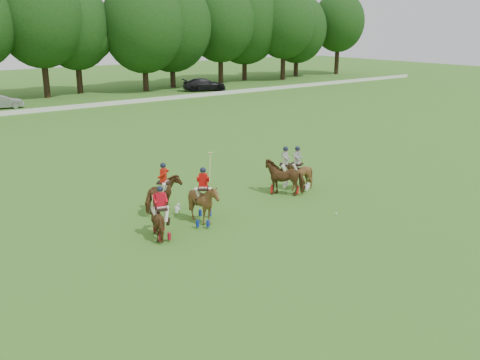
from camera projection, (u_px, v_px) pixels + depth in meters
ground at (280, 244)px, 20.91m from camera, size 180.00×180.00×0.00m
boundary_rail at (12, 113)px, 49.92m from camera, size 120.00×0.10×0.44m
car_mid at (2, 102)px, 53.41m from camera, size 4.12×1.93×1.31m
car_right at (204, 85)px, 67.37m from camera, size 5.84×4.01×1.57m
polo_red_a at (161, 219)px, 21.32m from camera, size 1.21×1.84×2.16m
polo_red_b at (164, 195)px, 24.13m from camera, size 2.12×2.12×2.33m
polo_red_c at (204, 203)px, 22.82m from camera, size 2.15×2.18×3.02m
polo_stripe_a at (285, 176)px, 26.80m from camera, size 2.12×2.13×2.43m
polo_stripe_b at (297, 174)px, 27.47m from camera, size 1.83×1.88×2.29m
polo_ball at (336, 214)px, 24.07m from camera, size 0.09×0.09×0.09m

